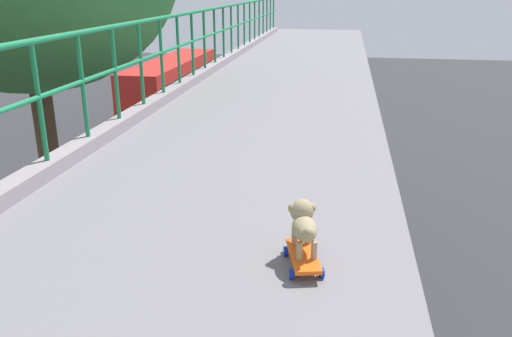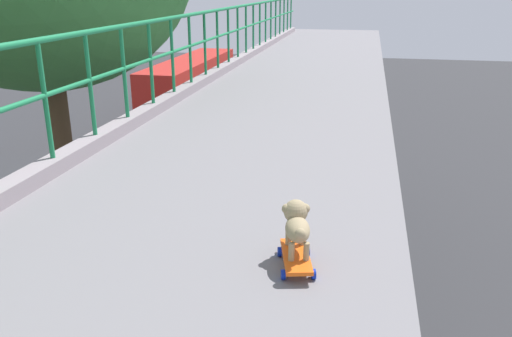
# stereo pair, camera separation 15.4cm
# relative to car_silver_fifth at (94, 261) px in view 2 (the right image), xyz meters

# --- Properties ---
(car_silver_fifth) EXTENTS (1.90, 3.84, 1.36)m
(car_silver_fifth) POSITION_rel_car_silver_fifth_xyz_m (0.00, 0.00, 0.00)
(car_silver_fifth) COLOR #B8B5B6
(car_silver_fifth) RESTS_ON ground
(car_black_sixth) EXTENTS (1.96, 3.81, 1.53)m
(car_black_sixth) POSITION_rel_car_silver_fifth_xyz_m (-3.26, 3.61, 0.08)
(car_black_sixth) COLOR black
(car_black_sixth) RESTS_ON ground
(city_bus) EXTENTS (2.58, 11.76, 3.47)m
(city_bus) POSITION_rel_car_silver_fifth_xyz_m (-3.55, 19.03, 1.30)
(city_bus) COLOR red
(city_bus) RESTS_ON ground
(toy_skateboard) EXTENTS (0.27, 0.44, 0.08)m
(toy_skateboard) POSITION_rel_car_silver_fifth_xyz_m (6.61, -8.67, 5.60)
(toy_skateboard) COLOR #F35A14
(toy_skateboard) RESTS_ON overpass_deck
(small_dog) EXTENTS (0.21, 0.38, 0.29)m
(small_dog) POSITION_rel_car_silver_fifth_xyz_m (6.60, -8.59, 5.79)
(small_dog) COLOR tan
(small_dog) RESTS_ON toy_skateboard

